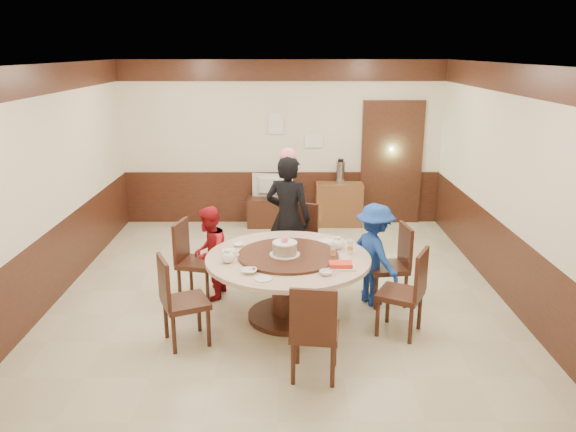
{
  "coord_description": "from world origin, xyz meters",
  "views": [
    {
      "loc": [
        0.07,
        -6.62,
        2.96
      ],
      "look_at": [
        0.09,
        -0.37,
        1.1
      ],
      "focal_mm": 35.0,
      "sensor_mm": 36.0,
      "label": 1
    }
  ],
  "objects_px": {
    "shrimp_platter": "(341,265)",
    "person_blue": "(374,255)",
    "birthday_cake": "(285,248)",
    "person_red": "(209,253)",
    "side_cabinet": "(339,204)",
    "banquet_table": "(288,274)",
    "person_standing": "(288,218)",
    "television": "(272,186)",
    "tv_stand": "(272,212)",
    "thermos": "(340,172)"
  },
  "relations": [
    {
      "from": "shrimp_platter",
      "to": "person_blue",
      "type": "bearing_deg",
      "value": 57.44
    },
    {
      "from": "birthday_cake",
      "to": "person_red",
      "type": "bearing_deg",
      "value": 147.38
    },
    {
      "from": "person_blue",
      "to": "side_cabinet",
      "type": "xyz_separation_m",
      "value": [
        -0.13,
        3.15,
        -0.24
      ]
    },
    {
      "from": "person_red",
      "to": "side_cabinet",
      "type": "bearing_deg",
      "value": 157.42
    },
    {
      "from": "banquet_table",
      "to": "person_standing",
      "type": "bearing_deg",
      "value": 89.79
    },
    {
      "from": "side_cabinet",
      "to": "television",
      "type": "bearing_deg",
      "value": -178.52
    },
    {
      "from": "tv_stand",
      "to": "television",
      "type": "distance_m",
      "value": 0.45
    },
    {
      "from": "person_blue",
      "to": "thermos",
      "type": "height_order",
      "value": "person_blue"
    },
    {
      "from": "tv_stand",
      "to": "side_cabinet",
      "type": "xyz_separation_m",
      "value": [
        1.16,
        0.03,
        0.12
      ]
    },
    {
      "from": "banquet_table",
      "to": "birthday_cake",
      "type": "bearing_deg",
      "value": -140.32
    },
    {
      "from": "shrimp_platter",
      "to": "tv_stand",
      "type": "bearing_deg",
      "value": 101.91
    },
    {
      "from": "person_red",
      "to": "television",
      "type": "relative_size",
      "value": 1.64
    },
    {
      "from": "television",
      "to": "thermos",
      "type": "relative_size",
      "value": 1.87
    },
    {
      "from": "banquet_table",
      "to": "birthday_cake",
      "type": "relative_size",
      "value": 5.43
    },
    {
      "from": "person_red",
      "to": "side_cabinet",
      "type": "height_order",
      "value": "person_red"
    },
    {
      "from": "person_standing",
      "to": "tv_stand",
      "type": "bearing_deg",
      "value": -62.83
    },
    {
      "from": "person_red",
      "to": "tv_stand",
      "type": "xyz_separation_m",
      "value": [
        0.69,
        2.97,
        -0.33
      ]
    },
    {
      "from": "banquet_table",
      "to": "person_blue",
      "type": "xyz_separation_m",
      "value": [
        1.03,
        0.4,
        0.09
      ]
    },
    {
      "from": "birthday_cake",
      "to": "thermos",
      "type": "height_order",
      "value": "thermos"
    },
    {
      "from": "person_blue",
      "to": "tv_stand",
      "type": "distance_m",
      "value": 3.4
    },
    {
      "from": "person_red",
      "to": "person_blue",
      "type": "relative_size",
      "value": 0.94
    },
    {
      "from": "birthday_cake",
      "to": "tv_stand",
      "type": "bearing_deg",
      "value": 93.67
    },
    {
      "from": "person_red",
      "to": "birthday_cake",
      "type": "relative_size",
      "value": 3.44
    },
    {
      "from": "shrimp_platter",
      "to": "birthday_cake",
      "type": "bearing_deg",
      "value": 151.88
    },
    {
      "from": "person_red",
      "to": "person_blue",
      "type": "distance_m",
      "value": 1.99
    },
    {
      "from": "person_red",
      "to": "side_cabinet",
      "type": "distance_m",
      "value": 3.53
    },
    {
      "from": "tv_stand",
      "to": "person_standing",
      "type": "bearing_deg",
      "value": -83.47
    },
    {
      "from": "birthday_cake",
      "to": "television",
      "type": "height_order",
      "value": "birthday_cake"
    },
    {
      "from": "person_standing",
      "to": "tv_stand",
      "type": "xyz_separation_m",
      "value": [
        -0.27,
        2.35,
        -0.59
      ]
    },
    {
      "from": "birthday_cake",
      "to": "side_cabinet",
      "type": "xyz_separation_m",
      "value": [
        0.93,
        3.58,
        -0.48
      ]
    },
    {
      "from": "person_red",
      "to": "birthday_cake",
      "type": "distance_m",
      "value": 1.13
    },
    {
      "from": "banquet_table",
      "to": "person_standing",
      "type": "height_order",
      "value": "person_standing"
    },
    {
      "from": "television",
      "to": "person_standing",
      "type": "bearing_deg",
      "value": 105.24
    },
    {
      "from": "person_blue",
      "to": "shrimp_platter",
      "type": "xyz_separation_m",
      "value": [
        -0.48,
        -0.75,
        0.16
      ]
    },
    {
      "from": "shrimp_platter",
      "to": "tv_stand",
      "type": "relative_size",
      "value": 0.35
    },
    {
      "from": "birthday_cake",
      "to": "tv_stand",
      "type": "distance_m",
      "value": 3.61
    },
    {
      "from": "television",
      "to": "thermos",
      "type": "distance_m",
      "value": 1.2
    },
    {
      "from": "banquet_table",
      "to": "side_cabinet",
      "type": "height_order",
      "value": "banquet_table"
    },
    {
      "from": "person_blue",
      "to": "shrimp_platter",
      "type": "bearing_deg",
      "value": 119.4
    },
    {
      "from": "side_cabinet",
      "to": "shrimp_platter",
      "type": "bearing_deg",
      "value": -95.07
    },
    {
      "from": "banquet_table",
      "to": "person_red",
      "type": "bearing_deg",
      "value": 149.76
    },
    {
      "from": "banquet_table",
      "to": "shrimp_platter",
      "type": "bearing_deg",
      "value": -32.05
    },
    {
      "from": "tv_stand",
      "to": "television",
      "type": "height_order",
      "value": "television"
    },
    {
      "from": "thermos",
      "to": "shrimp_platter",
      "type": "bearing_deg",
      "value": -95.25
    },
    {
      "from": "tv_stand",
      "to": "television",
      "type": "relative_size",
      "value": 1.2
    },
    {
      "from": "banquet_table",
      "to": "television",
      "type": "relative_size",
      "value": 2.59
    },
    {
      "from": "banquet_table",
      "to": "person_blue",
      "type": "distance_m",
      "value": 1.11
    },
    {
      "from": "shrimp_platter",
      "to": "thermos",
      "type": "height_order",
      "value": "thermos"
    },
    {
      "from": "banquet_table",
      "to": "shrimp_platter",
      "type": "relative_size",
      "value": 6.12
    },
    {
      "from": "banquet_table",
      "to": "person_blue",
      "type": "relative_size",
      "value": 1.48
    }
  ]
}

